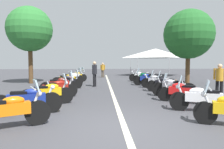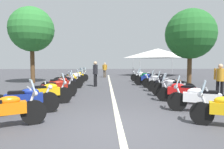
{
  "view_description": "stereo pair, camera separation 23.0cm",
  "coord_description": "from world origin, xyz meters",
  "px_view_note": "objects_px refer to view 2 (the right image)",
  "views": [
    {
      "loc": [
        -4.88,
        0.59,
        1.69
      ],
      "look_at": [
        6.03,
        0.0,
        0.97
      ],
      "focal_mm": 32.15,
      "sensor_mm": 36.0,
      "label": 1
    },
    {
      "loc": [
        -4.88,
        0.36,
        1.69
      ],
      "look_at": [
        6.03,
        0.0,
        0.97
      ],
      "focal_mm": 32.15,
      "sensor_mm": 36.0,
      "label": 2
    }
  ],
  "objects_px": {
    "motorcycle_left_row_1": "(25,100)",
    "motorcycle_right_row_4": "(165,84)",
    "motorcycle_right_row_5": "(158,81)",
    "motorcycle_right_row_6": "(149,79)",
    "motorcycle_left_row_3": "(55,88)",
    "motorcycle_left_row_6": "(68,79)",
    "traffic_cone_1": "(177,84)",
    "roadside_tree_1": "(190,34)",
    "bystander_1": "(95,72)",
    "traffic_cone_0": "(180,85)",
    "motorcycle_right_row_1": "(200,99)",
    "motorcycle_right_row_7": "(147,78)",
    "motorcycle_right_row_8": "(142,76)",
    "motorcycle_right_row_2": "(181,92)",
    "motorcycle_right_row_3": "(173,87)",
    "motorcycle_left_row_5": "(67,81)",
    "motorcycle_left_row_8": "(77,76)",
    "roadside_tree_0": "(32,30)",
    "motorcycle_left_row_2": "(47,93)",
    "motorcycle_left_row_4": "(60,84)",
    "bystander_3": "(105,69)",
    "bystander_2": "(220,78)",
    "event_tent": "(158,53)",
    "motorcycle_left_row_0": "(3,110)"
  },
  "relations": [
    {
      "from": "traffic_cone_0",
      "to": "roadside_tree_1",
      "type": "xyz_separation_m",
      "value": [
        2.91,
        -1.76,
        3.38
      ]
    },
    {
      "from": "motorcycle_right_row_6",
      "to": "motorcycle_right_row_8",
      "type": "height_order",
      "value": "motorcycle_right_row_6"
    },
    {
      "from": "roadside_tree_0",
      "to": "motorcycle_left_row_4",
      "type": "bearing_deg",
      "value": -146.79
    },
    {
      "from": "motorcycle_right_row_5",
      "to": "motorcycle_right_row_6",
      "type": "height_order",
      "value": "motorcycle_right_row_6"
    },
    {
      "from": "motorcycle_left_row_5",
      "to": "motorcycle_left_row_6",
      "type": "relative_size",
      "value": 1.01
    },
    {
      "from": "motorcycle_left_row_0",
      "to": "motorcycle_left_row_3",
      "type": "xyz_separation_m",
      "value": [
        4.27,
        -0.25,
        -0.01
      ]
    },
    {
      "from": "motorcycle_right_row_8",
      "to": "roadside_tree_0",
      "type": "relative_size",
      "value": 0.34
    },
    {
      "from": "motorcycle_left_row_6",
      "to": "motorcycle_right_row_6",
      "type": "height_order",
      "value": "motorcycle_right_row_6"
    },
    {
      "from": "motorcycle_left_row_0",
      "to": "bystander_3",
      "type": "relative_size",
      "value": 1.27
    },
    {
      "from": "motorcycle_left_row_1",
      "to": "bystander_2",
      "type": "bearing_deg",
      "value": 0.7
    },
    {
      "from": "motorcycle_left_row_8",
      "to": "bystander_2",
      "type": "relative_size",
      "value": 1.18
    },
    {
      "from": "motorcycle_right_row_3",
      "to": "event_tent",
      "type": "relative_size",
      "value": 0.35
    },
    {
      "from": "motorcycle_left_row_8",
      "to": "traffic_cone_1",
      "type": "relative_size",
      "value": 3.02
    },
    {
      "from": "motorcycle_left_row_1",
      "to": "motorcycle_right_row_4",
      "type": "distance_m",
      "value": 7.33
    },
    {
      "from": "roadside_tree_1",
      "to": "bystander_1",
      "type": "bearing_deg",
      "value": 99.37
    },
    {
      "from": "motorcycle_right_row_3",
      "to": "motorcycle_right_row_6",
      "type": "height_order",
      "value": "motorcycle_right_row_3"
    },
    {
      "from": "traffic_cone_1",
      "to": "bystander_3",
      "type": "height_order",
      "value": "bystander_3"
    },
    {
      "from": "roadside_tree_1",
      "to": "motorcycle_right_row_2",
      "type": "bearing_deg",
      "value": 154.67
    },
    {
      "from": "motorcycle_left_row_5",
      "to": "roadside_tree_0",
      "type": "distance_m",
      "value": 5.91
    },
    {
      "from": "motorcycle_left_row_4",
      "to": "traffic_cone_1",
      "type": "bearing_deg",
      "value": -10.63
    },
    {
      "from": "roadside_tree_0",
      "to": "bystander_3",
      "type": "bearing_deg",
      "value": -45.73
    },
    {
      "from": "motorcycle_right_row_4",
      "to": "event_tent",
      "type": "height_order",
      "value": "event_tent"
    },
    {
      "from": "motorcycle_right_row_4",
      "to": "motorcycle_left_row_5",
      "type": "bearing_deg",
      "value": 5.34
    },
    {
      "from": "motorcycle_left_row_3",
      "to": "motorcycle_left_row_0",
      "type": "bearing_deg",
      "value": -122.26
    },
    {
      "from": "motorcycle_left_row_4",
      "to": "roadside_tree_0",
      "type": "xyz_separation_m",
      "value": [
        4.84,
        3.17,
        3.65
      ]
    },
    {
      "from": "roadside_tree_0",
      "to": "roadside_tree_1",
      "type": "distance_m",
      "value": 11.88
    },
    {
      "from": "motorcycle_right_row_1",
      "to": "motorcycle_left_row_3",
      "type": "bearing_deg",
      "value": -7.65
    },
    {
      "from": "motorcycle_left_row_4",
      "to": "roadside_tree_1",
      "type": "relative_size",
      "value": 0.35
    },
    {
      "from": "motorcycle_right_row_5",
      "to": "motorcycle_left_row_1",
      "type": "bearing_deg",
      "value": 71.87
    },
    {
      "from": "motorcycle_left_row_2",
      "to": "bystander_1",
      "type": "bearing_deg",
      "value": 52.35
    },
    {
      "from": "motorcycle_left_row_8",
      "to": "motorcycle_right_row_1",
      "type": "xyz_separation_m",
      "value": [
        -10.33,
        -5.49,
        0.01
      ]
    },
    {
      "from": "motorcycle_right_row_5",
      "to": "traffic_cone_1",
      "type": "xyz_separation_m",
      "value": [
        -0.27,
        -1.11,
        -0.16
      ]
    },
    {
      "from": "motorcycle_right_row_3",
      "to": "motorcycle_right_row_6",
      "type": "xyz_separation_m",
      "value": [
        4.37,
        0.19,
        -0.0
      ]
    },
    {
      "from": "motorcycle_right_row_2",
      "to": "traffic_cone_1",
      "type": "xyz_separation_m",
      "value": [
        4.08,
        -1.29,
        -0.17
      ]
    },
    {
      "from": "motorcycle_left_row_3",
      "to": "bystander_2",
      "type": "distance_m",
      "value": 7.61
    },
    {
      "from": "motorcycle_right_row_3",
      "to": "roadside_tree_1",
      "type": "distance_m",
      "value": 6.79
    },
    {
      "from": "motorcycle_left_row_3",
      "to": "motorcycle_left_row_6",
      "type": "xyz_separation_m",
      "value": [
        4.48,
        0.22,
        -0.0
      ]
    },
    {
      "from": "motorcycle_right_row_3",
      "to": "motorcycle_right_row_8",
      "type": "distance_m",
      "value": 7.27
    },
    {
      "from": "motorcycle_left_row_6",
      "to": "traffic_cone_1",
      "type": "xyz_separation_m",
      "value": [
        -1.7,
        -6.9,
        -0.16
      ]
    },
    {
      "from": "motorcycle_right_row_1",
      "to": "event_tent",
      "type": "bearing_deg",
      "value": -80.1
    },
    {
      "from": "motorcycle_left_row_1",
      "to": "motorcycle_right_row_6",
      "type": "bearing_deg",
      "value": 35.03
    },
    {
      "from": "motorcycle_left_row_2",
      "to": "motorcycle_right_row_2",
      "type": "relative_size",
      "value": 1.04
    },
    {
      "from": "motorcycle_right_row_2",
      "to": "motorcycle_right_row_3",
      "type": "distance_m",
      "value": 1.37
    },
    {
      "from": "motorcycle_left_row_8",
      "to": "motorcycle_right_row_5",
      "type": "xyz_separation_m",
      "value": [
        -4.41,
        -5.62,
        -0.01
      ]
    },
    {
      "from": "motorcycle_left_row_1",
      "to": "roadside_tree_1",
      "type": "distance_m",
      "value": 12.38
    },
    {
      "from": "motorcycle_right_row_4",
      "to": "motorcycle_right_row_7",
      "type": "bearing_deg",
      "value": -67.87
    },
    {
      "from": "traffic_cone_0",
      "to": "motorcycle_right_row_4",
      "type": "bearing_deg",
      "value": 124.94
    },
    {
      "from": "motorcycle_left_row_3",
      "to": "motorcycle_right_row_6",
      "type": "height_order",
      "value": "motorcycle_right_row_6"
    },
    {
      "from": "motorcycle_right_row_2",
      "to": "motorcycle_right_row_1",
      "type": "bearing_deg",
      "value": 120.78
    },
    {
      "from": "motorcycle_right_row_2",
      "to": "bystander_2",
      "type": "distance_m",
      "value": 2.46
    }
  ]
}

